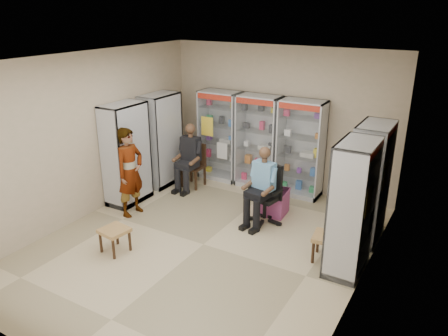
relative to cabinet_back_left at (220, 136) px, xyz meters
The scene contains 18 objects.
floor 3.18m from the cabinet_back_left, 64.54° to the right, with size 6.00×6.00×0.00m, color #C3B087.
room_shell 3.18m from the cabinet_back_left, 64.54° to the right, with size 5.02×6.02×3.01m.
cabinet_back_left is the anchor object (origin of this frame).
cabinet_back_mid 0.95m from the cabinet_back_left, ahead, with size 0.90×0.50×2.00m, color #B8B9C0.
cabinet_back_right 1.90m from the cabinet_back_left, ahead, with size 0.90×0.50×2.00m, color #A8A9AF.
cabinet_right_far 3.71m from the cabinet_back_left, 17.75° to the right, with size 0.50×0.90×2.00m, color #B8BBC0.
cabinet_right_near 4.18m from the cabinet_back_left, 32.28° to the right, with size 0.50×0.90×2.00m, color #A9AAB0.
cabinet_left_far 1.32m from the cabinet_back_left, 135.00° to the right, with size 0.50×0.90×2.00m, color #A3A4AA.
cabinet_left_near 2.23m from the cabinet_back_left, 114.61° to the right, with size 0.50×0.90×2.00m, color silver.
wooden_chair 0.94m from the cabinet_back_left, 108.90° to the right, with size 0.42×0.42×0.94m, color black.
seated_customer 0.88m from the cabinet_back_left, 107.77° to the right, with size 0.44×0.60×1.34m, color black, non-canonical shape.
office_chair 2.36m from the cabinet_back_left, 38.67° to the right, with size 0.58×0.58×1.07m, color black.
seated_shopkeeper 2.37m from the cabinet_back_left, 39.62° to the right, with size 0.45×0.62×1.36m, color #6BABD5, non-canonical shape.
pink_trunk 2.25m from the cabinet_back_left, 30.98° to the right, with size 0.50×0.49×0.49m, color #B04689.
tea_glass 2.12m from the cabinet_back_left, 30.48° to the right, with size 0.07×0.07×0.10m, color #631708.
woven_stool_a 3.94m from the cabinet_back_left, 33.91° to the right, with size 0.43×0.43×0.43m, color olive.
woven_stool_b 3.71m from the cabinet_back_left, 86.95° to the right, with size 0.40×0.40×0.40m, color #A88347.
standing_man 2.48m from the cabinet_back_left, 101.40° to the right, with size 0.62×0.40×1.69m, color gray.
Camera 1 is at (3.50, -5.31, 3.74)m, focal length 35.00 mm.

